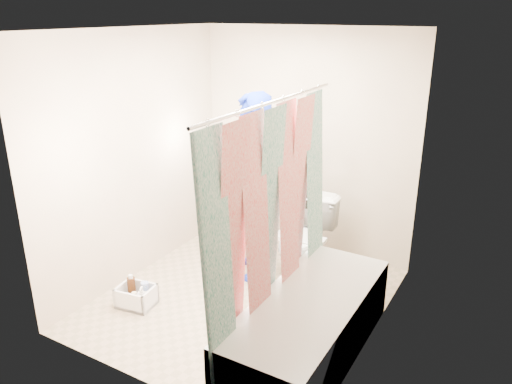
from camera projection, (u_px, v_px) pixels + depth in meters
The scene contains 14 objects.
floor at pixel (243, 299), 4.65m from camera, with size 2.60×2.60×0.00m, color tan.
ceiling at pixel (240, 29), 3.83m from camera, with size 2.40×2.60×0.02m, color white.
wall_back at pixel (306, 144), 5.30m from camera, with size 2.40×0.02×2.40m, color beige.
wall_front at pixel (136, 233), 3.18m from camera, with size 2.40×0.02×2.40m, color beige.
wall_left at pixel (136, 157), 4.80m from camera, with size 0.02×2.60×2.40m, color beige.
wall_right at pixel (380, 203), 3.68m from camera, with size 0.02×2.60×2.40m, color beige.
bathtub at pixel (309, 325), 3.82m from camera, with size 0.70×1.75×0.50m.
curtain_rod at pixel (273, 102), 3.39m from camera, with size 0.02×0.02×1.90m, color silver.
shower_curtain at pixel (272, 227), 3.71m from camera, with size 0.06×1.75×1.80m, color white.
toilet at pixel (305, 240), 4.94m from camera, with size 0.44×0.77×0.79m, color white.
tank_lid at pixel (300, 238), 4.81m from camera, with size 0.48×0.21×0.04m, color white.
tank_internals at pixel (310, 196), 5.00m from camera, with size 0.19×0.06×0.26m.
plumber at pixel (252, 187), 4.83m from camera, with size 0.67×0.44×1.84m, color navy.
cleaning_caddy at pixel (137, 297), 4.52m from camera, with size 0.35×0.30×0.24m.
Camera 1 is at (2.12, -3.43, 2.54)m, focal length 35.00 mm.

